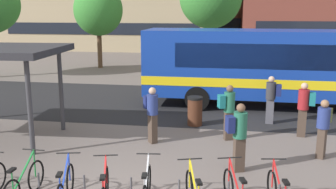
{
  "coord_description": "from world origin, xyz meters",
  "views": [
    {
      "loc": [
        2.43,
        -7.01,
        4.03
      ],
      "look_at": [
        0.59,
        4.21,
        1.52
      ],
      "focal_mm": 41.34,
      "sensor_mm": 36.0,
      "label": 1
    }
  ],
  "objects_px": {
    "city_bus": "(289,65)",
    "street_tree_0": "(98,10)",
    "commuter_teal_pack_2": "(228,109)",
    "commuter_teal_pack_1": "(304,106)",
    "parked_bicycle_green_3": "(24,184)",
    "commuter_olive_pack_0": "(323,124)",
    "commuter_navy_pack_4": "(152,111)",
    "commuter_navy_pack_3": "(239,133)",
    "parked_bicycle_blue_4": "(65,189)",
    "commuter_navy_pack_5": "(272,96)",
    "trash_bin": "(195,111)"
  },
  "relations": [
    {
      "from": "commuter_navy_pack_5",
      "to": "street_tree_0",
      "type": "relative_size",
      "value": 0.3
    },
    {
      "from": "commuter_teal_pack_1",
      "to": "commuter_navy_pack_3",
      "type": "xyz_separation_m",
      "value": [
        -2.1,
        -3.14,
        0.0
      ]
    },
    {
      "from": "city_bus",
      "to": "commuter_teal_pack_2",
      "type": "height_order",
      "value": "city_bus"
    },
    {
      "from": "commuter_navy_pack_5",
      "to": "trash_bin",
      "type": "bearing_deg",
      "value": 16.53
    },
    {
      "from": "parked_bicycle_blue_4",
      "to": "street_tree_0",
      "type": "distance_m",
      "value": 20.14
    },
    {
      "from": "city_bus",
      "to": "parked_bicycle_green_3",
      "type": "xyz_separation_m",
      "value": [
        -6.62,
        -9.33,
        -1.39
      ]
    },
    {
      "from": "parked_bicycle_blue_4",
      "to": "commuter_teal_pack_1",
      "type": "xyz_separation_m",
      "value": [
        5.67,
        5.51,
        0.64
      ]
    },
    {
      "from": "parked_bicycle_blue_4",
      "to": "commuter_teal_pack_1",
      "type": "height_order",
      "value": "commuter_teal_pack_1"
    },
    {
      "from": "parked_bicycle_blue_4",
      "to": "commuter_teal_pack_2",
      "type": "distance_m",
      "value": 5.84
    },
    {
      "from": "commuter_navy_pack_5",
      "to": "trash_bin",
      "type": "relative_size",
      "value": 1.68
    },
    {
      "from": "commuter_navy_pack_5",
      "to": "street_tree_0",
      "type": "xyz_separation_m",
      "value": [
        -10.57,
        12.11,
        2.98
      ]
    },
    {
      "from": "commuter_navy_pack_4",
      "to": "commuter_olive_pack_0",
      "type": "bearing_deg",
      "value": 44.43
    },
    {
      "from": "city_bus",
      "to": "street_tree_0",
      "type": "relative_size",
      "value": 2.09
    },
    {
      "from": "commuter_olive_pack_0",
      "to": "commuter_navy_pack_4",
      "type": "xyz_separation_m",
      "value": [
        -4.88,
        0.47,
        0.05
      ]
    },
    {
      "from": "commuter_teal_pack_2",
      "to": "commuter_navy_pack_3",
      "type": "relative_size",
      "value": 0.99
    },
    {
      "from": "commuter_olive_pack_0",
      "to": "city_bus",
      "type": "bearing_deg",
      "value": -151.42
    },
    {
      "from": "commuter_teal_pack_1",
      "to": "commuter_teal_pack_2",
      "type": "height_order",
      "value": "commuter_teal_pack_1"
    },
    {
      "from": "parked_bicycle_green_3",
      "to": "parked_bicycle_blue_4",
      "type": "xyz_separation_m",
      "value": [
        0.95,
        -0.05,
        0.0
      ]
    },
    {
      "from": "commuter_navy_pack_4",
      "to": "commuter_navy_pack_3",
      "type": "bearing_deg",
      "value": 15.04
    },
    {
      "from": "commuter_navy_pack_5",
      "to": "city_bus",
      "type": "bearing_deg",
      "value": -106.31
    },
    {
      "from": "commuter_navy_pack_4",
      "to": "commuter_navy_pack_5",
      "type": "relative_size",
      "value": 1.01
    },
    {
      "from": "city_bus",
      "to": "commuter_navy_pack_4",
      "type": "height_order",
      "value": "city_bus"
    },
    {
      "from": "commuter_olive_pack_0",
      "to": "street_tree_0",
      "type": "bearing_deg",
      "value": -115.95
    },
    {
      "from": "commuter_teal_pack_2",
      "to": "street_tree_0",
      "type": "relative_size",
      "value": 0.31
    },
    {
      "from": "parked_bicycle_blue_4",
      "to": "commuter_teal_pack_1",
      "type": "relative_size",
      "value": 0.96
    },
    {
      "from": "trash_bin",
      "to": "street_tree_0",
      "type": "distance_m",
      "value": 15.4
    },
    {
      "from": "commuter_olive_pack_0",
      "to": "commuter_teal_pack_1",
      "type": "relative_size",
      "value": 0.94
    },
    {
      "from": "commuter_teal_pack_1",
      "to": "city_bus",
      "type": "bearing_deg",
      "value": -81.97
    },
    {
      "from": "commuter_navy_pack_4",
      "to": "commuter_navy_pack_5",
      "type": "xyz_separation_m",
      "value": [
        3.79,
        2.66,
        -0.01
      ]
    },
    {
      "from": "commuter_olive_pack_0",
      "to": "commuter_navy_pack_4",
      "type": "relative_size",
      "value": 0.95
    },
    {
      "from": "parked_bicycle_green_3",
      "to": "commuter_teal_pack_2",
      "type": "relative_size",
      "value": 0.98
    },
    {
      "from": "commuter_olive_pack_0",
      "to": "trash_bin",
      "type": "height_order",
      "value": "commuter_olive_pack_0"
    },
    {
      "from": "parked_bicycle_green_3",
      "to": "commuter_teal_pack_2",
      "type": "xyz_separation_m",
      "value": [
        4.23,
        4.74,
        0.63
      ]
    },
    {
      "from": "commuter_navy_pack_3",
      "to": "commuter_teal_pack_2",
      "type": "bearing_deg",
      "value": 78.34
    },
    {
      "from": "commuter_teal_pack_1",
      "to": "commuter_navy_pack_5",
      "type": "relative_size",
      "value": 1.02
    },
    {
      "from": "city_bus",
      "to": "commuter_navy_pack_4",
      "type": "bearing_deg",
      "value": 48.38
    },
    {
      "from": "parked_bicycle_green_3",
      "to": "trash_bin",
      "type": "xyz_separation_m",
      "value": [
        3.07,
        6.14,
        0.13
      ]
    },
    {
      "from": "commuter_teal_pack_1",
      "to": "commuter_olive_pack_0",
      "type": "bearing_deg",
      "value": 104.37
    },
    {
      "from": "commuter_teal_pack_1",
      "to": "commuter_navy_pack_4",
      "type": "relative_size",
      "value": 1.02
    },
    {
      "from": "commuter_olive_pack_0",
      "to": "commuter_navy_pack_3",
      "type": "xyz_separation_m",
      "value": [
        -2.3,
        -1.33,
        0.07
      ]
    },
    {
      "from": "trash_bin",
      "to": "commuter_navy_pack_5",
      "type": "bearing_deg",
      "value": 13.55
    },
    {
      "from": "commuter_olive_pack_0",
      "to": "commuter_navy_pack_5",
      "type": "distance_m",
      "value": 3.32
    },
    {
      "from": "city_bus",
      "to": "parked_bicycle_blue_4",
      "type": "distance_m",
      "value": 11.05
    },
    {
      "from": "commuter_olive_pack_0",
      "to": "parked_bicycle_blue_4",
      "type": "bearing_deg",
      "value": -31.1
    },
    {
      "from": "city_bus",
      "to": "parked_bicycle_green_3",
      "type": "relative_size",
      "value": 6.98
    },
    {
      "from": "commuter_navy_pack_3",
      "to": "commuter_navy_pack_4",
      "type": "height_order",
      "value": "commuter_navy_pack_3"
    },
    {
      "from": "commuter_olive_pack_0",
      "to": "street_tree_0",
      "type": "xyz_separation_m",
      "value": [
        -11.66,
        15.25,
        3.02
      ]
    },
    {
      "from": "commuter_navy_pack_3",
      "to": "commuter_navy_pack_5",
      "type": "relative_size",
      "value": 1.02
    },
    {
      "from": "city_bus",
      "to": "parked_bicycle_green_3",
      "type": "height_order",
      "value": "city_bus"
    },
    {
      "from": "parked_bicycle_blue_4",
      "to": "trash_bin",
      "type": "bearing_deg",
      "value": -30.88
    }
  ]
}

